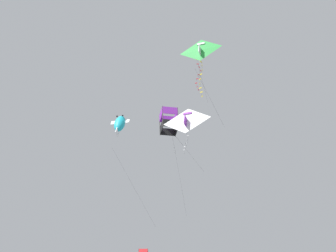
% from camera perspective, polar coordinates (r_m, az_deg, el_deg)
% --- Properties ---
extents(kite_delta_mid_left, '(2.12, 1.44, 5.92)m').
position_cam_1_polar(kite_delta_mid_left, '(35.51, 3.37, 7.73)').
color(kite_delta_mid_left, green).
extents(kite_diamond_highest, '(1.43, 0.73, 5.03)m').
position_cam_1_polar(kite_diamond_highest, '(41.75, 2.96, 7.26)').
color(kite_diamond_highest, yellow).
extents(kite_fish_near_left, '(4.23, 2.75, 8.95)m').
position_cam_1_polar(kite_fish_near_left, '(42.70, -4.98, 0.23)').
color(kite_fish_near_left, '#1EB2C6').
extents(kite_delta_low_drifter, '(3.00, 1.76, 5.23)m').
position_cam_1_polar(kite_delta_low_drifter, '(45.79, 1.92, 0.55)').
color(kite_delta_low_drifter, white).
extents(kite_box_upper_right, '(2.70, 2.48, 10.28)m').
position_cam_1_polar(kite_box_upper_right, '(50.77, 0.09, 0.48)').
color(kite_box_upper_right, purple).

